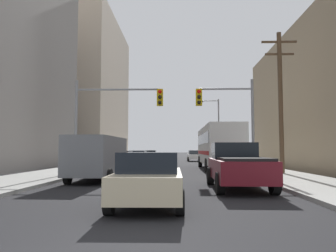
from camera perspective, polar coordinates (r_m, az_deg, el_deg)
sidewalk_left at (r=54.67m, az=-6.55°, el=-5.79°), size 3.98×160.00×0.15m
sidewalk_right at (r=54.45m, az=8.13°, el=-5.78°), size 3.98×160.00×0.15m
city_bus at (r=26.72m, az=8.79°, el=-3.45°), size 2.67×11.50×3.40m
pickup_truck_maroon at (r=13.74m, az=12.11°, el=-6.87°), size 2.20×5.44×1.90m
cargo_van_grey at (r=17.10m, az=-12.31°, el=-5.14°), size 2.18×5.28×2.26m
sedan_beige at (r=9.34m, az=-3.33°, el=-9.24°), size 1.95×4.22×1.52m
sedan_red at (r=24.46m, az=-8.44°, el=-6.10°), size 1.95×4.25×1.52m
sedan_silver at (r=35.46m, az=-5.25°, el=-5.53°), size 1.95×4.26×1.52m
sedan_white at (r=45.85m, az=4.67°, el=-5.24°), size 1.95×4.26×1.52m
sedan_black at (r=50.63m, az=-3.04°, el=-5.15°), size 1.95×4.22×1.52m
traffic_signal_near_left at (r=20.64m, az=-9.38°, el=2.88°), size 5.59×0.44×6.00m
traffic_signal_near_right at (r=20.49m, az=10.53°, el=2.70°), size 3.61×0.44×6.00m
utility_pole_right at (r=21.53m, az=19.21°, el=4.55°), size 2.20×0.28×9.04m
street_lamp_right at (r=37.87m, az=8.35°, el=0.29°), size 2.41×0.32×7.50m
building_left_mid_office at (r=59.73m, az=-18.73°, el=5.83°), size 20.71×24.62×23.58m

